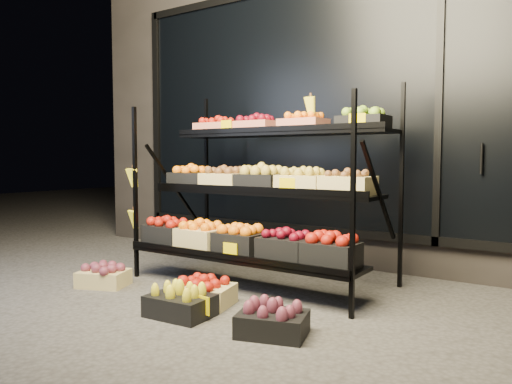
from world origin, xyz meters
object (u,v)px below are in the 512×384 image
Objects in this scene: floor_crate_left at (104,275)px; floor_crate_midright at (203,291)px; display_rack at (257,190)px; floor_crate_midleft at (180,302)px.

floor_crate_midright is at bearing -17.84° from floor_crate_left.
display_rack is 4.58× the size of floor_crate_midright.
floor_crate_midleft reaches higher than floor_crate_midright.
floor_crate_midleft is at bearing -33.62° from floor_crate_left.
display_rack is at bearing 90.51° from floor_crate_midleft.
floor_crate_left is 1.04× the size of floor_crate_midleft.
floor_crate_left is 1.08m from floor_crate_midleft.
display_rack reaches higher than floor_crate_midright.
floor_crate_midright is (0.03, -0.73, -0.69)m from display_rack.
floor_crate_midright is at bearing -87.82° from display_rack.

